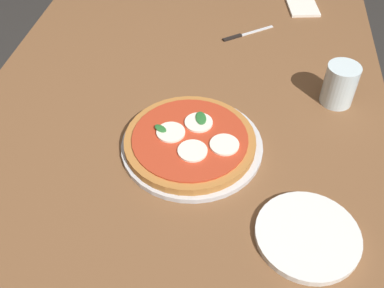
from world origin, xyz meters
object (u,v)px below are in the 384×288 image
plate_white (308,235)px  knife (242,35)px  serving_tray (192,145)px  glass_cup (340,85)px  dining_table (178,150)px  pizza (190,141)px  napkin (302,6)px

plate_white → knife: (-0.67, -0.17, -0.00)m
serving_tray → knife: serving_tray is taller
glass_cup → dining_table: bearing=-69.8°
dining_table → pizza: size_ratio=5.09×
serving_tray → pizza: pizza is taller
dining_table → pizza: 0.14m
napkin → plate_white: bearing=-0.7°
pizza → napkin: 0.72m
serving_tray → glass_cup: bearing=122.7°
pizza → knife: pizza is taller
napkin → glass_cup: glass_cup is taller
serving_tray → glass_cup: glass_cup is taller
pizza → plate_white: 0.32m
dining_table → napkin: (-0.60, 0.30, 0.09)m
plate_white → napkin: plate_white is taller
serving_tray → pizza: 0.02m
plate_white → glass_cup: bearing=168.9°
knife → serving_tray: bearing=-9.2°
dining_table → serving_tray: bearing=33.3°
serving_tray → knife: bearing=170.8°
serving_tray → plate_white: (0.20, 0.24, 0.00)m
serving_tray → knife: 0.48m
pizza → plate_white: (0.19, 0.25, -0.02)m
serving_tray → pizza: bearing=-49.8°
pizza → dining_table: bearing=-149.7°
pizza → napkin: (-0.67, 0.26, -0.02)m
plate_white → knife: plate_white is taller
glass_cup → knife: bearing=-136.6°
dining_table → plate_white: (0.27, 0.29, 0.10)m
glass_cup → plate_white: bearing=-11.1°
dining_table → serving_tray: (0.07, 0.05, 0.10)m
knife → glass_cup: glass_cup is taller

